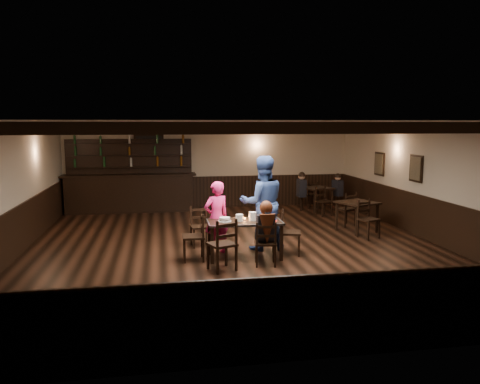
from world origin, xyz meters
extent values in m
plane|color=black|center=(0.00, 0.00, 0.00)|extent=(10.00, 10.00, 0.00)
cube|color=beige|center=(0.00, 5.00, 1.35)|extent=(9.00, 0.02, 2.70)
cube|color=beige|center=(0.00, -5.00, 1.35)|extent=(9.00, 0.02, 2.70)
cube|color=beige|center=(-4.50, 0.00, 1.35)|extent=(0.02, 10.00, 2.70)
cube|color=beige|center=(4.50, 0.00, 1.35)|extent=(0.02, 10.00, 2.70)
cube|color=silver|center=(0.00, 0.00, 2.70)|extent=(9.00, 10.00, 0.02)
cube|color=black|center=(0.00, 4.97, 0.50)|extent=(9.00, 0.04, 1.00)
cube|color=black|center=(0.00, -4.97, 0.50)|extent=(9.00, 0.04, 1.00)
cube|color=black|center=(-4.47, 0.00, 0.50)|extent=(0.04, 10.00, 1.00)
cube|color=black|center=(4.47, 0.00, 0.50)|extent=(0.04, 10.00, 1.00)
cube|color=black|center=(-1.90, 4.97, 1.85)|extent=(0.90, 0.03, 1.00)
cube|color=black|center=(-1.90, 4.95, 1.85)|extent=(0.80, 0.02, 0.90)
cube|color=black|center=(4.47, 0.50, 1.60)|extent=(0.03, 0.55, 0.65)
cube|color=#72664C|center=(4.45, 0.50, 1.60)|extent=(0.02, 0.45, 0.55)
cube|color=black|center=(4.47, 2.40, 1.55)|extent=(0.03, 0.55, 0.65)
cube|color=#72664C|center=(4.45, 2.40, 1.55)|extent=(0.02, 0.45, 0.55)
cube|color=black|center=(0.00, -3.00, 2.60)|extent=(8.90, 0.18, 0.18)
cube|color=black|center=(0.00, -1.00, 2.60)|extent=(8.90, 0.18, 0.18)
cube|color=black|center=(0.00, 1.00, 2.60)|extent=(8.90, 0.18, 0.18)
cube|color=black|center=(0.00, 3.00, 2.60)|extent=(8.90, 0.18, 0.18)
cube|color=black|center=(-0.64, -1.14, 0.36)|extent=(0.06, 0.06, 0.71)
cube|color=black|center=(-0.63, -0.52, 0.36)|extent=(0.06, 0.06, 0.71)
cube|color=black|center=(0.72, -1.16, 0.36)|extent=(0.06, 0.06, 0.71)
cube|color=black|center=(0.73, -0.54, 0.36)|extent=(0.06, 0.06, 0.71)
cube|color=black|center=(0.05, -0.84, 0.73)|extent=(1.49, 0.76, 0.04)
cube|color=#A5A8AD|center=(0.05, -0.49, 0.73)|extent=(1.48, 0.05, 0.04)
cube|color=#A5A8AD|center=(0.04, -1.19, 0.73)|extent=(1.48, 0.05, 0.04)
cube|color=#A5A8AD|center=(0.77, -0.85, 0.73)|extent=(0.04, 0.74, 0.04)
cube|color=#A5A8AD|center=(-0.68, -0.83, 0.73)|extent=(0.04, 0.74, 0.04)
cube|color=black|center=(-0.39, -1.31, 0.23)|extent=(0.05, 0.05, 0.46)
cube|color=black|center=(-0.26, -1.65, 0.23)|extent=(0.05, 0.05, 0.46)
cube|color=black|center=(-0.75, -1.45, 0.23)|extent=(0.05, 0.05, 0.46)
cube|color=black|center=(-0.62, -1.79, 0.23)|extent=(0.05, 0.05, 0.46)
cube|color=black|center=(-0.50, -1.55, 0.49)|extent=(0.58, 0.57, 0.04)
cube|color=black|center=(-0.44, -1.72, 0.73)|extent=(0.43, 0.20, 0.49)
cube|color=black|center=(-0.44, -1.72, 0.68)|extent=(0.37, 0.17, 0.05)
cube|color=black|center=(-0.44, -1.72, 0.87)|extent=(0.37, 0.17, 0.05)
cube|color=black|center=(0.55, -1.25, 0.21)|extent=(0.04, 0.04, 0.41)
cube|color=black|center=(0.49, -1.57, 0.21)|extent=(0.04, 0.04, 0.41)
cube|color=black|center=(0.21, -1.20, 0.21)|extent=(0.04, 0.04, 0.41)
cube|color=black|center=(0.15, -1.52, 0.21)|extent=(0.04, 0.04, 0.41)
cube|color=black|center=(0.35, -1.39, 0.43)|extent=(0.46, 0.44, 0.04)
cube|color=black|center=(0.32, -1.55, 0.64)|extent=(0.40, 0.10, 0.43)
cube|color=black|center=(0.32, -1.55, 0.60)|extent=(0.34, 0.08, 0.05)
cube|color=black|center=(0.32, -1.55, 0.77)|extent=(0.34, 0.08, 0.05)
cube|color=black|center=(-1.15, -0.64, 0.23)|extent=(0.04, 0.04, 0.45)
cube|color=black|center=(-0.79, -0.64, 0.23)|extent=(0.04, 0.04, 0.45)
cube|color=black|center=(-1.16, -1.02, 0.23)|extent=(0.04, 0.04, 0.45)
cube|color=black|center=(-0.80, -1.02, 0.23)|extent=(0.04, 0.04, 0.45)
cube|color=black|center=(-0.97, -0.83, 0.47)|extent=(0.43, 0.45, 0.04)
cube|color=black|center=(-0.79, -0.83, 0.71)|extent=(0.04, 0.44, 0.47)
cube|color=black|center=(-0.79, -0.83, 0.66)|extent=(0.03, 0.38, 0.05)
cube|color=black|center=(-0.79, -0.83, 0.85)|extent=(0.03, 0.38, 0.05)
cube|color=black|center=(1.14, -0.97, 0.22)|extent=(0.04, 0.04, 0.44)
cube|color=black|center=(0.81, -0.87, 0.22)|extent=(0.04, 0.04, 0.44)
cube|color=black|center=(1.24, -0.62, 0.22)|extent=(0.04, 0.04, 0.44)
cube|color=black|center=(0.91, -0.52, 0.22)|extent=(0.04, 0.04, 0.44)
cube|color=black|center=(1.02, -0.74, 0.46)|extent=(0.51, 0.52, 0.04)
cube|color=black|center=(0.86, -0.70, 0.68)|extent=(0.15, 0.42, 0.46)
cube|color=black|center=(0.86, -0.70, 0.64)|extent=(0.13, 0.36, 0.05)
cube|color=black|center=(0.86, -0.70, 0.82)|extent=(0.13, 0.36, 0.05)
cube|color=black|center=(-0.90, 0.03, 0.21)|extent=(0.04, 0.04, 0.41)
cube|color=black|center=(-0.94, 0.36, 0.21)|extent=(0.04, 0.04, 0.41)
cube|color=black|center=(-0.56, 0.07, 0.21)|extent=(0.04, 0.04, 0.41)
cube|color=black|center=(-0.59, 0.40, 0.21)|extent=(0.04, 0.04, 0.41)
cube|color=black|center=(-0.75, 0.21, 0.43)|extent=(0.45, 0.43, 0.04)
cube|color=black|center=(-0.77, 0.38, 0.65)|extent=(0.41, 0.08, 0.43)
cube|color=black|center=(-0.77, 0.38, 0.61)|extent=(0.35, 0.07, 0.05)
cube|color=black|center=(-0.77, 0.38, 0.78)|extent=(0.35, 0.07, 0.05)
imported|color=#F92F81|center=(-0.47, -0.43, 0.75)|extent=(0.64, 0.54, 1.51)
imported|color=navy|center=(0.54, -0.25, 1.00)|extent=(0.99, 0.78, 2.00)
cube|color=black|center=(0.35, -1.27, 0.52)|extent=(0.31, 0.31, 0.13)
cube|color=black|center=(0.35, -1.39, 0.74)|extent=(0.33, 0.19, 0.47)
cylinder|color=black|center=(0.35, -1.39, 0.95)|extent=(0.10, 0.33, 0.33)
sphere|color=#D8A384|center=(0.35, -1.39, 1.10)|extent=(0.20, 0.20, 0.20)
sphere|color=#3C180D|center=(0.35, -1.42, 1.11)|extent=(0.25, 0.25, 0.25)
cone|color=#3C180D|center=(0.35, -1.51, 0.72)|extent=(0.19, 0.19, 0.58)
cylinder|color=white|center=(-0.35, -0.82, 0.76)|extent=(0.26, 0.26, 0.01)
cylinder|color=white|center=(-0.35, -0.82, 0.80)|extent=(0.21, 0.21, 0.07)
cylinder|color=silver|center=(-0.35, -0.82, 0.79)|extent=(0.23, 0.23, 0.04)
cylinder|color=white|center=(-0.06, -0.84, 0.82)|extent=(0.15, 0.15, 0.14)
cylinder|color=white|center=(0.21, -0.81, 0.84)|extent=(0.15, 0.15, 0.17)
cylinder|color=#A5A8AD|center=(0.06, -0.78, 0.77)|extent=(0.05, 0.05, 0.03)
sphere|color=orange|center=(0.06, -0.78, 0.80)|extent=(0.03, 0.03, 0.03)
cylinder|color=silver|center=(0.35, -0.96, 0.80)|extent=(0.03, 0.03, 0.09)
cylinder|color=#A5A8AD|center=(0.50, -0.91, 0.80)|extent=(0.04, 0.04, 0.09)
cylinder|color=silver|center=(0.29, -0.68, 0.80)|extent=(0.06, 0.06, 0.09)
cube|color=maroon|center=(0.55, -0.91, 0.75)|extent=(0.33, 0.27, 0.00)
cube|color=#0F1C4F|center=(0.57, -0.72, 0.75)|extent=(0.31, 0.23, 0.00)
cube|color=black|center=(-2.49, 4.65, 0.55)|extent=(3.77, 0.60, 1.10)
cube|color=black|center=(-2.49, 4.65, 1.12)|extent=(3.97, 0.70, 0.05)
cube|color=black|center=(-2.49, 4.92, 1.10)|extent=(3.77, 0.10, 2.20)
cube|color=black|center=(-2.49, 4.82, 1.35)|extent=(3.67, 0.22, 0.03)
cube|color=black|center=(-2.49, 4.82, 1.70)|extent=(3.67, 0.22, 0.03)
cube|color=black|center=(-2.49, 4.82, 2.05)|extent=(3.67, 0.22, 0.03)
cube|color=black|center=(3.21, 0.96, 0.73)|extent=(1.08, 1.08, 0.04)
cube|color=black|center=(3.01, 0.51, 0.35)|extent=(0.05, 0.05, 0.71)
cube|color=black|center=(2.76, 1.15, 0.35)|extent=(0.05, 0.05, 0.71)
cube|color=black|center=(3.65, 0.76, 0.35)|extent=(0.05, 0.05, 0.71)
cube|color=black|center=(3.40, 1.40, 0.35)|extent=(0.05, 0.05, 0.71)
cube|color=black|center=(3.09, 3.67, 0.73)|extent=(1.01, 1.01, 0.04)
cube|color=black|center=(2.89, 3.25, 0.35)|extent=(0.05, 0.05, 0.71)
cube|color=black|center=(2.67, 3.87, 0.35)|extent=(0.05, 0.05, 0.71)
cube|color=black|center=(3.51, 3.46, 0.35)|extent=(0.05, 0.05, 0.71)
cube|color=black|center=(3.29, 4.08, 0.35)|extent=(0.05, 0.05, 0.71)
cube|color=black|center=(2.63, 3.72, 0.73)|extent=(0.22, 0.36, 0.53)
sphere|color=#D8A384|center=(2.63, 3.72, 1.09)|extent=(0.20, 0.20, 0.20)
sphere|color=black|center=(2.63, 3.72, 1.12)|extent=(0.21, 0.21, 0.21)
cube|color=black|center=(3.78, 3.71, 0.71)|extent=(0.28, 0.37, 0.48)
sphere|color=#D8A384|center=(3.78, 3.71, 1.03)|extent=(0.19, 0.19, 0.19)
sphere|color=black|center=(3.78, 3.71, 1.06)|extent=(0.19, 0.19, 0.19)
camera|label=1|loc=(-1.59, -9.78, 2.66)|focal=35.00mm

